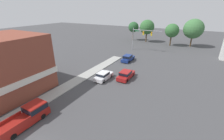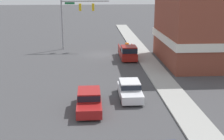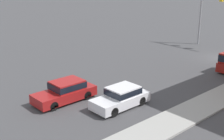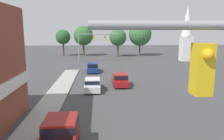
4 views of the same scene
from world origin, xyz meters
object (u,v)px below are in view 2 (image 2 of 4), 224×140
car_lead (130,89)px  pickup_truck_parked (128,52)px  construction_barrel (127,46)px  car_oncoming (89,100)px

car_lead → pickup_truck_parked: bearing=-96.2°
car_lead → construction_barrel: car_lead is taller
car_oncoming → construction_barrel: (-5.57, -21.99, -0.28)m
pickup_truck_parked → car_lead: bearing=83.8°
car_oncoming → construction_barrel: 22.69m
pickup_truck_parked → car_oncoming: bearing=72.9°
car_oncoming → pickup_truck_parked: (-5.00, -16.19, 0.14)m
car_oncoming → construction_barrel: bearing=75.8°
car_oncoming → pickup_truck_parked: pickup_truck_parked is taller
car_oncoming → pickup_truck_parked: bearing=72.9°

